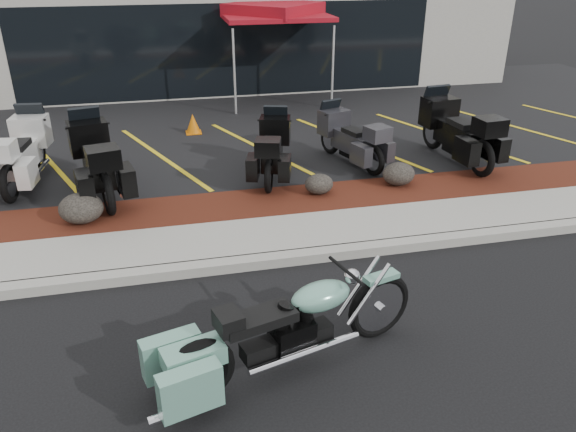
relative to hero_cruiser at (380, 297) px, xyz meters
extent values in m
plane|color=black|center=(-0.16, 1.03, -0.55)|extent=(90.00, 90.00, 0.00)
cube|color=gray|center=(-0.16, 1.93, -0.48)|extent=(24.00, 0.25, 0.15)
cube|color=gray|center=(-0.16, 2.63, -0.48)|extent=(24.00, 1.20, 0.15)
cube|color=#38150C|center=(-0.16, 3.83, -0.47)|extent=(24.00, 1.20, 0.16)
cube|color=black|center=(-0.16, 9.23, -0.48)|extent=(26.00, 9.60, 0.15)
cube|color=gray|center=(-0.16, 15.53, 1.45)|extent=(18.00, 8.00, 4.00)
cube|color=black|center=(-0.16, 11.55, 0.95)|extent=(12.00, 0.06, 2.60)
ellipsoid|color=black|center=(-3.69, 3.68, -0.14)|extent=(0.71, 0.59, 0.50)
ellipsoid|color=black|center=(0.39, 3.96, -0.21)|extent=(0.52, 0.43, 0.37)
ellipsoid|color=black|center=(1.96, 4.03, -0.18)|extent=(0.61, 0.51, 0.43)
cone|color=#D06606|center=(-1.56, 8.21, -0.17)|extent=(0.35, 0.35, 0.47)
cylinder|color=silver|center=(0.12, 9.36, 0.70)|extent=(0.06, 0.06, 2.20)
cylinder|color=silver|center=(2.69, 10.11, 0.70)|extent=(0.06, 0.06, 2.20)
cylinder|color=silver|center=(-0.64, 11.93, 0.70)|extent=(0.06, 0.06, 2.20)
cylinder|color=silver|center=(1.94, 12.69, 0.70)|extent=(0.06, 0.06, 2.20)
cube|color=maroon|center=(1.03, 11.02, 1.94)|extent=(3.57, 3.57, 0.11)
cube|color=maroon|center=(1.03, 11.02, 2.11)|extent=(2.86, 2.86, 0.34)
camera|label=1|loc=(-2.26, -5.08, 3.68)|focal=35.00mm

